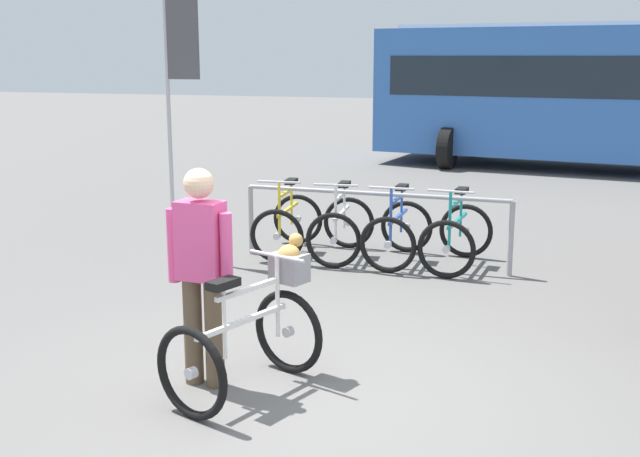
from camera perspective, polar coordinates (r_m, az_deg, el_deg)
name	(u,v)px	position (r m, az deg, el deg)	size (l,w,h in m)	color
ground_plane	(297,397)	(5.81, -1.69, -12.17)	(80.00, 80.00, 0.00)	#605E5B
bike_rack_rail	(374,209)	(9.18, 3.97, 1.41)	(3.21, 0.10, 0.88)	#99999E
racked_bike_yellow	(288,224)	(9.76, -2.35, 0.31)	(0.76, 1.17, 0.98)	black
racked_bike_white	(342,228)	(9.53, 1.58, 0.03)	(0.77, 1.15, 0.97)	black
racked_bike_blue	(398,232)	(9.36, 5.67, -0.27)	(0.66, 1.12, 0.98)	black
racked_bike_teal	(457,236)	(9.23, 9.91, -0.58)	(0.74, 1.14, 0.97)	black
featured_bicycle	(254,326)	(5.80, -4.80, -7.08)	(0.98, 1.26, 1.09)	black
person_with_featured_bike	(201,268)	(5.78, -8.62, -2.84)	(0.53, 0.22, 1.64)	brown
bus_distant	(616,89)	(17.89, 20.73, 9.49)	(10.24, 4.23, 3.08)	#3366B7
banner_flag	(177,72)	(9.49, -10.35, 11.12)	(0.45, 0.05, 3.20)	#B2B2B7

